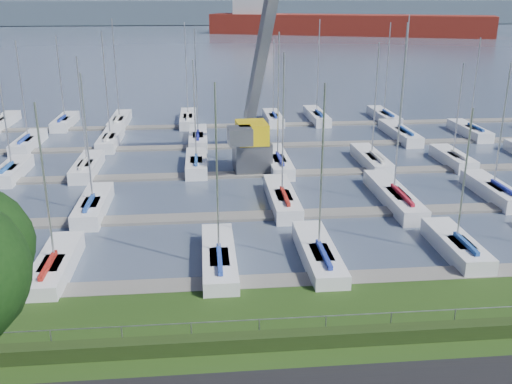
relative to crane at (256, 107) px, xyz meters
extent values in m
cube|color=black|center=(-1.54, -31.44, -5.32)|extent=(160.00, 2.00, 0.04)
cube|color=#485369|center=(-1.54, 231.56, -5.73)|extent=(800.00, 540.00, 0.20)
cube|color=#213212|center=(-1.54, -28.84, -4.98)|extent=(80.00, 0.70, 0.70)
cylinder|color=gray|center=(-1.54, -28.44, -4.13)|extent=(80.00, 0.04, 0.04)
cube|color=#3F4D5C|center=(-1.54, 301.56, 0.67)|extent=(900.00, 80.00, 12.00)
cube|color=slate|center=(-1.54, -22.44, -5.55)|extent=(90.00, 1.60, 0.25)
cube|color=slate|center=(-1.54, -12.44, -5.55)|extent=(90.00, 1.60, 0.25)
cube|color=slate|center=(-1.54, -2.44, -5.55)|extent=(90.00, 1.60, 0.25)
cube|color=slate|center=(-1.54, 7.56, -5.55)|extent=(90.00, 1.60, 0.25)
cube|color=slate|center=(-1.54, 17.56, -5.55)|extent=(90.00, 1.60, 0.25)
cube|color=#585A60|center=(-0.46, -1.23, -4.13)|extent=(3.39, 3.39, 2.60)
cube|color=yellow|center=(-0.46, -1.23, -2.03)|extent=(2.81, 3.56, 1.80)
cube|color=#575A5E|center=(1.34, 3.27, 6.97)|extent=(3.61, 11.14, 19.89)
cube|color=slate|center=(-1.66, -3.23, -1.83)|extent=(2.13, 2.32, 1.40)
cube|color=maroon|center=(53.77, 181.38, -2.83)|extent=(109.22, 57.74, 10.00)
cube|color=silver|center=(17.88, 195.74, 4.67)|extent=(18.20, 18.20, 12.00)
camera|label=1|loc=(-4.76, -50.24, 9.41)|focal=40.00mm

